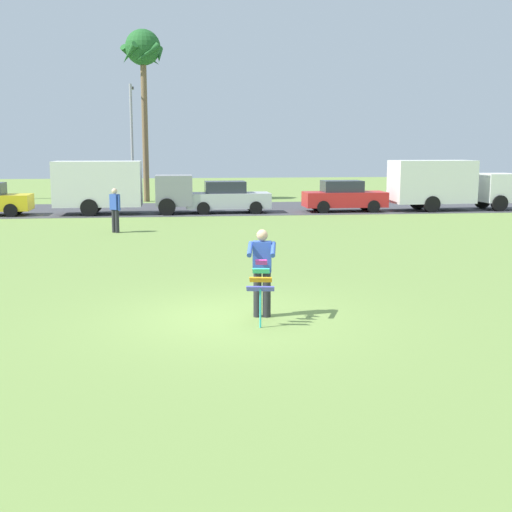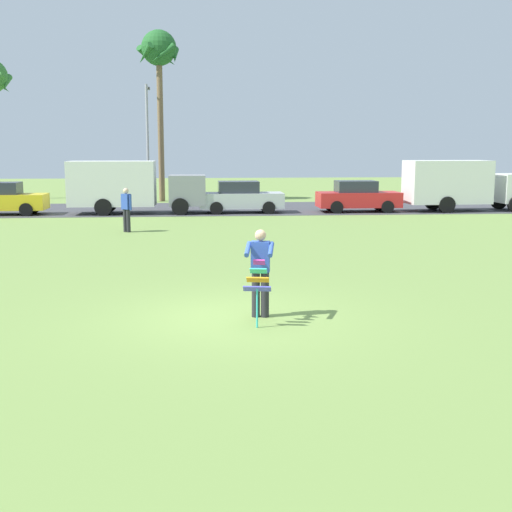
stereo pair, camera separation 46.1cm
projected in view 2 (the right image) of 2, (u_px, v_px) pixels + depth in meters
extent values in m
plane|color=olive|center=(233.00, 317.00, 13.11)|extent=(120.00, 120.00, 0.00)
cube|color=#424247|center=(211.00, 209.00, 36.13)|extent=(120.00, 8.00, 0.01)
cylinder|color=#26262B|center=(265.00, 294.00, 13.07)|extent=(0.16, 0.16, 0.90)
cylinder|color=#26262B|center=(256.00, 294.00, 13.09)|extent=(0.16, 0.16, 0.90)
cube|color=#2D4CA5|center=(260.00, 257.00, 12.96)|extent=(0.39, 0.28, 0.60)
sphere|color=tan|center=(260.00, 235.00, 12.89)|extent=(0.22, 0.22, 0.22)
cylinder|color=#2D4CA5|center=(271.00, 249.00, 12.67)|extent=(0.19, 0.59, 0.24)
cylinder|color=#2D4CA5|center=(248.00, 249.00, 12.70)|extent=(0.19, 0.59, 0.24)
cube|color=#D83399|center=(259.00, 262.00, 12.66)|extent=(0.24, 0.17, 0.12)
cube|color=#33BFBF|center=(258.00, 271.00, 12.52)|extent=(0.34, 0.19, 0.12)
cube|color=orange|center=(258.00, 280.00, 12.38)|extent=(0.43, 0.21, 0.12)
cube|color=#4C4CCC|center=(257.00, 289.00, 12.24)|extent=(0.53, 0.22, 0.12)
cylinder|color=#33BFBF|center=(257.00, 308.00, 12.30)|extent=(0.04, 0.04, 0.73)
cube|color=yellow|center=(3.00, 202.00, 32.80)|extent=(4.22, 1.75, 0.76)
cylinder|color=black|center=(34.00, 207.00, 33.77)|extent=(0.64, 0.23, 0.64)
cylinder|color=black|center=(26.00, 210.00, 32.18)|extent=(0.64, 0.23, 0.64)
cube|color=gray|center=(187.00, 190.00, 33.47)|extent=(1.80, 1.90, 1.50)
cube|color=silver|center=(112.00, 183.00, 33.11)|extent=(4.20, 2.01, 2.20)
cylinder|color=black|center=(181.00, 204.00, 34.47)|extent=(0.84, 0.28, 0.84)
cylinder|color=black|center=(180.00, 207.00, 32.66)|extent=(0.84, 0.28, 0.84)
cylinder|color=black|center=(108.00, 204.00, 34.17)|extent=(0.84, 0.28, 0.84)
cylinder|color=black|center=(103.00, 207.00, 32.36)|extent=(0.84, 0.28, 0.84)
cube|color=silver|center=(241.00, 200.00, 33.79)|extent=(4.23, 1.76, 0.76)
cube|color=#282D38|center=(238.00, 187.00, 33.67)|extent=(2.04, 1.42, 0.60)
cylinder|color=black|center=(265.00, 205.00, 34.77)|extent=(0.64, 0.23, 0.64)
cylinder|color=black|center=(269.00, 208.00, 33.18)|extent=(0.64, 0.23, 0.64)
cylinder|color=black|center=(215.00, 205.00, 34.51)|extent=(0.64, 0.23, 0.64)
cylinder|color=black|center=(216.00, 208.00, 32.92)|extent=(0.64, 0.23, 0.64)
cube|color=red|center=(358.00, 199.00, 34.30)|extent=(4.21, 1.72, 0.76)
cube|color=#282D38|center=(356.00, 187.00, 34.18)|extent=(2.02, 1.40, 0.60)
cylinder|color=black|center=(379.00, 204.00, 35.27)|extent=(0.64, 0.22, 0.64)
cylinder|color=black|center=(387.00, 207.00, 33.68)|extent=(0.64, 0.22, 0.64)
cylinder|color=black|center=(330.00, 205.00, 35.03)|extent=(0.64, 0.22, 0.64)
cylinder|color=black|center=(337.00, 207.00, 33.45)|extent=(0.64, 0.22, 0.64)
cube|color=silver|center=(447.00, 182.00, 34.53)|extent=(4.26, 2.14, 2.20)
cylinder|color=black|center=(499.00, 201.00, 36.00)|extent=(0.85, 0.31, 0.84)
cylinder|color=black|center=(433.00, 202.00, 35.56)|extent=(0.85, 0.31, 0.84)
cylinder|color=black|center=(447.00, 205.00, 33.76)|extent=(0.85, 0.31, 0.84)
cone|color=#387A33|center=(6.00, 84.00, 41.61)|extent=(0.44, 1.56, 1.28)
cone|color=#387A33|center=(0.00, 85.00, 42.44)|extent=(1.62, 0.90, 1.28)
cylinder|color=brown|center=(161.00, 127.00, 40.58)|extent=(0.36, 0.36, 8.95)
sphere|color=#236028|center=(159.00, 48.00, 39.83)|extent=(2.10, 2.10, 2.10)
cone|color=#236028|center=(175.00, 56.00, 39.98)|extent=(0.44, 1.56, 1.28)
cone|color=#236028|center=(165.00, 58.00, 40.81)|extent=(1.62, 0.90, 1.28)
cone|color=#236028|center=(147.00, 57.00, 40.38)|extent=(1.27, 1.52, 1.28)
cone|color=#236028|center=(145.00, 54.00, 39.29)|extent=(1.27, 1.52, 1.28)
cone|color=#236028|center=(163.00, 54.00, 39.04)|extent=(1.62, 0.90, 1.28)
cylinder|color=#9E9EA3|center=(148.00, 144.00, 40.26)|extent=(0.16, 0.16, 7.00)
cylinder|color=#9E9EA3|center=(147.00, 87.00, 40.40)|extent=(0.10, 1.40, 0.10)
cube|color=#4C4C51|center=(148.00, 88.00, 41.05)|extent=(0.24, 0.44, 0.16)
cylinder|color=#26262B|center=(125.00, 221.00, 26.23)|extent=(0.16, 0.16, 0.90)
cylinder|color=#26262B|center=(128.00, 221.00, 26.13)|extent=(0.16, 0.16, 0.90)
cube|color=#2D4CA5|center=(126.00, 202.00, 26.06)|extent=(0.41, 0.40, 0.60)
sphere|color=beige|center=(126.00, 191.00, 25.99)|extent=(0.22, 0.22, 0.22)
cylinder|color=#2D4CA5|center=(122.00, 202.00, 26.21)|extent=(0.09, 0.09, 0.58)
cylinder|color=#2D4CA5|center=(130.00, 203.00, 25.92)|extent=(0.09, 0.09, 0.58)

